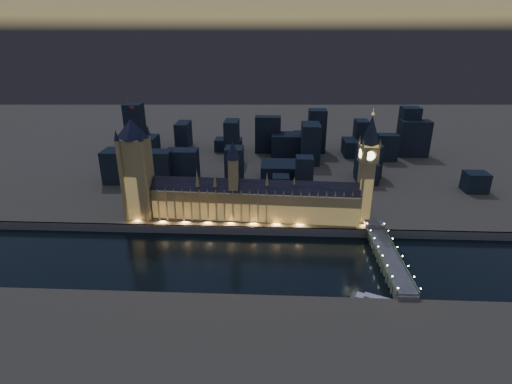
{
  "coord_description": "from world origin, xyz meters",
  "views": [
    {
      "loc": [
        21.61,
        -294.13,
        179.18
      ],
      "look_at": [
        5.0,
        55.0,
        38.0
      ],
      "focal_mm": 28.0,
      "sensor_mm": 36.0,
      "label": 1
    }
  ],
  "objects_px": {
    "palace_of_westminster": "(253,200)",
    "river_boat": "(378,301)",
    "elizabeth_tower": "(368,161)",
    "westminster_bridge": "(387,257)",
    "victoria_tower": "(136,164)"
  },
  "relations": [
    {
      "from": "victoria_tower",
      "to": "palace_of_westminster",
      "type": "bearing_deg",
      "value": -0.08
    },
    {
      "from": "palace_of_westminster",
      "to": "westminster_bridge",
      "type": "height_order",
      "value": "palace_of_westminster"
    },
    {
      "from": "elizabeth_tower",
      "to": "palace_of_westminster",
      "type": "bearing_deg",
      "value": -179.91
    },
    {
      "from": "elizabeth_tower",
      "to": "westminster_bridge",
      "type": "relative_size",
      "value": 0.96
    },
    {
      "from": "victoria_tower",
      "to": "elizabeth_tower",
      "type": "distance_m",
      "value": 218.1
    },
    {
      "from": "victoria_tower",
      "to": "westminster_bridge",
      "type": "height_order",
      "value": "victoria_tower"
    },
    {
      "from": "palace_of_westminster",
      "to": "elizabeth_tower",
      "type": "xyz_separation_m",
      "value": [
        105.82,
        0.17,
        42.1
      ]
    },
    {
      "from": "palace_of_westminster",
      "to": "river_boat",
      "type": "distance_m",
      "value": 154.26
    },
    {
      "from": "westminster_bridge",
      "to": "river_boat",
      "type": "bearing_deg",
      "value": -109.48
    },
    {
      "from": "victoria_tower",
      "to": "river_boat",
      "type": "relative_size",
      "value": 2.86
    },
    {
      "from": "palace_of_westminster",
      "to": "elizabeth_tower",
      "type": "bearing_deg",
      "value": 0.09
    },
    {
      "from": "palace_of_westminster",
      "to": "westminster_bridge",
      "type": "relative_size",
      "value": 1.79
    },
    {
      "from": "river_boat",
      "to": "elizabeth_tower",
      "type": "bearing_deg",
      "value": 84.81
    },
    {
      "from": "elizabeth_tower",
      "to": "westminster_bridge",
      "type": "bearing_deg",
      "value": -82.85
    },
    {
      "from": "palace_of_westminster",
      "to": "westminster_bridge",
      "type": "xyz_separation_m",
      "value": [
        114.02,
        -65.21,
        -20.37
      ]
    }
  ]
}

